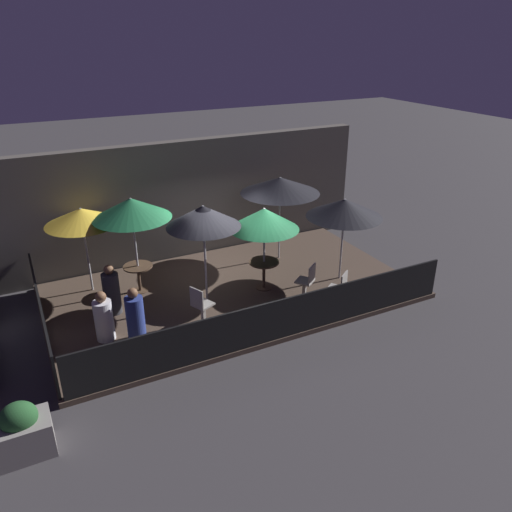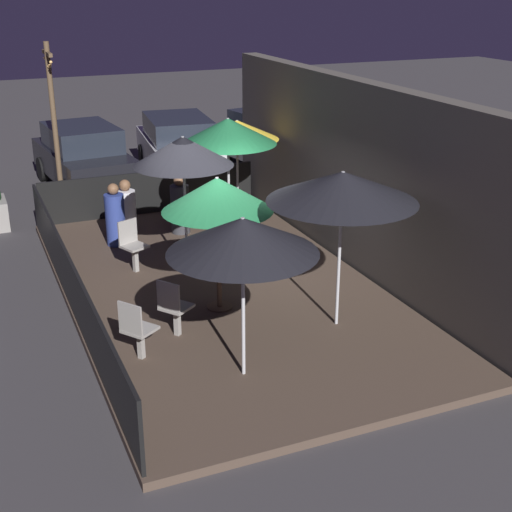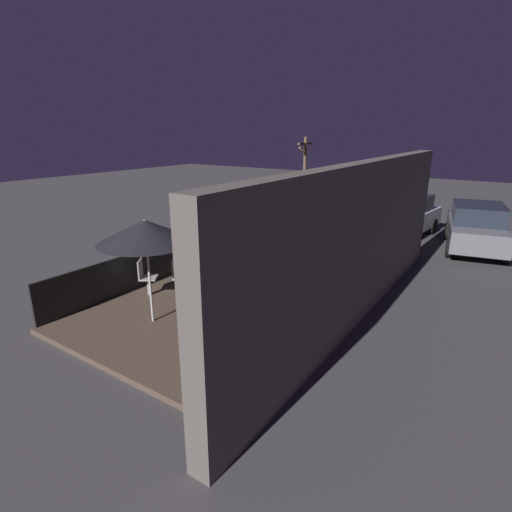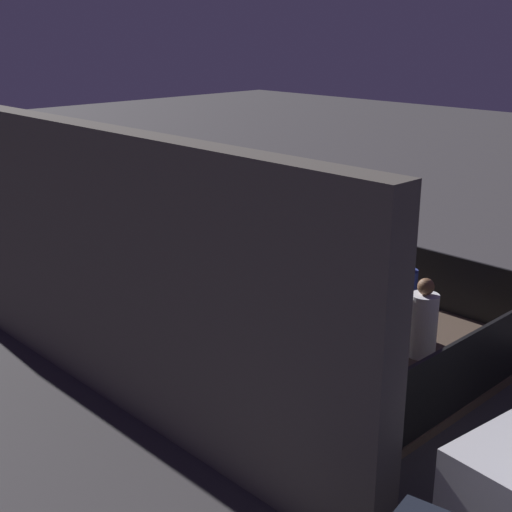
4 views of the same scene
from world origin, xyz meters
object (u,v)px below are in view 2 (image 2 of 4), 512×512
dining_table_0 (219,274)px  patron_2 (180,207)px  patio_chair_1 (174,306)px  patio_umbrella_1 (228,131)px  patio_umbrella_3 (237,130)px  patio_umbrella_2 (243,236)px  patron_1 (115,218)px  patio_chair_2 (132,244)px  light_post (54,118)px  dining_table_1 (229,214)px  parked_car_2 (272,140)px  patron_0 (126,210)px  patio_chair_0 (137,328)px  parked_car_1 (179,145)px  parked_car_0 (83,156)px  patio_umbrella_5 (183,151)px  patio_umbrella_0 (217,195)px  patio_umbrella_4 (342,187)px

dining_table_0 → patron_2: size_ratio=0.62×
patio_chair_1 → patron_2: patron_2 is taller
patio_umbrella_1 → patio_umbrella_3: 1.26m
patio_umbrella_3 → patio_umbrella_2: bearing=-20.9°
patron_1 → patio_umbrella_3: bearing=-111.3°
patio_chair_2 → light_post: bearing=163.0°
patio_umbrella_2 → patron_2: patio_umbrella_2 is taller
dining_table_1 → patio_chair_1: patio_chair_1 is taller
patron_1 → patron_2: size_ratio=1.02×
dining_table_1 → light_post: bearing=-145.2°
parked_car_2 → patron_0: bearing=-62.2°
patio_umbrella_2 → patron_2: 6.05m
patio_chair_0 → patio_chair_1: 0.82m
patron_0 → parked_car_2: parked_car_2 is taller
patio_chair_0 → light_post: bearing=53.2°
patio_chair_1 → parked_car_1: (-9.22, 2.93, 0.23)m
patio_chair_0 → dining_table_1: bearing=18.9°
dining_table_0 → parked_car_1: (-8.52, 1.97, 0.14)m
patio_chair_1 → parked_car_0: size_ratio=0.22×
patio_chair_2 → parked_car_0: parked_car_0 is taller
patio_umbrella_5 → dining_table_0: patio_umbrella_5 is taller
patio_chair_1 → patio_umbrella_2: bearing=-104.4°
patio_umbrella_2 → patio_chair_0: bearing=-127.0°
patio_chair_2 → patron_0: patron_0 is taller
dining_table_1 → dining_table_0: bearing=-23.9°
patio_umbrella_0 → patron_2: patio_umbrella_0 is taller
patron_0 → parked_car_1: 5.07m
patio_chair_0 → patio_chair_2: 3.31m
patio_umbrella_0 → patio_umbrella_3: 4.40m
patio_umbrella_5 → patio_chair_1: bearing=-22.2°
patio_umbrella_0 → patio_umbrella_5: 1.62m
patio_umbrella_0 → parked_car_1: bearing=167.0°
patio_umbrella_5 → patron_1: size_ratio=1.98×
dining_table_1 → patron_1: patron_1 is taller
patio_umbrella_1 → patio_chair_2: size_ratio=2.63×
patio_umbrella_1 → patio_umbrella_3: (-1.08, 0.61, -0.22)m
patio_umbrella_0 → parked_car_0: bearing=-175.7°
patio_umbrella_1 → patron_1: size_ratio=1.97×
patio_umbrella_4 → dining_table_1: size_ratio=3.30×
patio_umbrella_4 → dining_table_1: bearing=-177.6°
patio_umbrella_0 → patio_chair_2: patio_umbrella_0 is taller
patio_umbrella_0 → patron_1: bearing=-166.0°
parked_car_2 → patron_2: bearing=-53.1°
patio_umbrella_0 → patio_umbrella_4: 1.94m
patron_1 → patron_2: patron_1 is taller
dining_table_0 → patio_chair_1: 1.19m
patio_umbrella_2 → patio_chair_0: size_ratio=2.44×
patio_chair_0 → parked_car_0: 9.52m
patio_chair_1 → parked_car_2: parked_car_2 is taller
patio_umbrella_5 → parked_car_2: patio_umbrella_5 is taller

